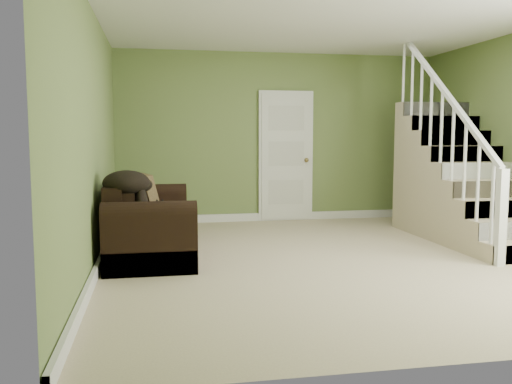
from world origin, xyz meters
name	(u,v)px	position (x,y,z in m)	size (l,w,h in m)	color
floor	(335,258)	(0.00, 0.00, 0.00)	(5.00, 5.50, 0.01)	tan
ceiling	(339,13)	(0.00, 0.00, 2.60)	(5.00, 5.50, 0.01)	white
wall_back	(279,138)	(0.00, 2.75, 1.30)	(5.00, 0.04, 2.60)	olive
wall_front	(496,142)	(0.00, -2.75, 1.30)	(5.00, 0.04, 2.60)	olive
wall_left	(93,139)	(-2.50, 0.00, 1.30)	(0.04, 5.50, 2.60)	olive
baseboard_back	(279,216)	(0.00, 2.72, 0.06)	(5.00, 0.04, 0.12)	white
baseboard_left	(100,263)	(-2.47, 0.00, 0.06)	(0.04, 5.50, 0.12)	white
door	(286,156)	(0.10, 2.71, 1.01)	(0.86, 0.12, 2.02)	white
staircase	(457,188)	(1.99, 0.97, 0.64)	(1.00, 2.51, 2.82)	tan
sofa	(147,226)	(-2.02, 0.62, 0.32)	(0.90, 2.09, 0.83)	black
side_table	(134,217)	(-2.19, 1.54, 0.29)	(0.51, 0.51, 0.78)	black
cat	(159,209)	(-1.88, 0.46, 0.53)	(0.23, 0.44, 0.21)	black
banana	(154,217)	(-1.93, 0.26, 0.47)	(0.05, 0.19, 0.05)	yellow
throw_pillow	(148,193)	(-2.01, 1.20, 0.63)	(0.12, 0.46, 0.46)	#48301D
throw_blanket	(126,183)	(-2.20, 0.09, 0.86)	(0.47, 0.61, 0.25)	black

